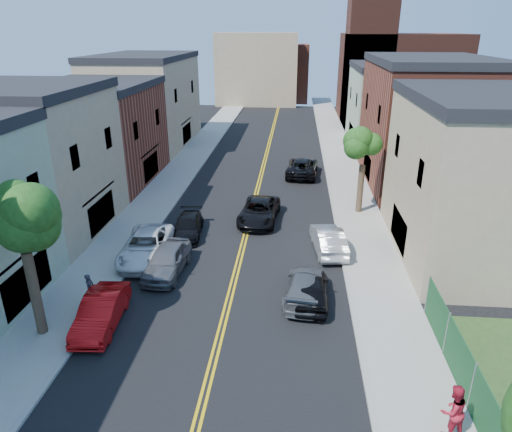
% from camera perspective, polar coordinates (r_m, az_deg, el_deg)
% --- Properties ---
extents(sidewalk_left, '(3.20, 100.00, 0.15)m').
position_cam_1_polar(sidewalk_left, '(45.39, -9.30, 5.80)').
color(sidewalk_left, gray).
rests_on(sidewalk_left, ground).
extents(sidewalk_right, '(3.20, 100.00, 0.15)m').
position_cam_1_polar(sidewalk_right, '(44.30, 11.04, 5.27)').
color(sidewalk_right, gray).
rests_on(sidewalk_right, ground).
extents(curb_left, '(0.30, 100.00, 0.15)m').
position_cam_1_polar(curb_left, '(44.99, -7.12, 5.78)').
color(curb_left, gray).
rests_on(curb_left, ground).
extents(curb_right, '(0.30, 100.00, 0.15)m').
position_cam_1_polar(curb_right, '(44.15, 8.77, 5.37)').
color(curb_right, gray).
rests_on(curb_right, ground).
extents(bldg_left_tan_near, '(9.00, 10.00, 9.00)m').
position_cam_1_polar(bldg_left_tan_near, '(33.14, -26.40, 5.57)').
color(bldg_left_tan_near, '#998466').
rests_on(bldg_left_tan_near, ground).
extents(bldg_left_brick, '(9.00, 12.00, 8.00)m').
position_cam_1_polar(bldg_left_brick, '(42.73, -18.99, 9.31)').
color(bldg_left_brick, brown).
rests_on(bldg_left_brick, ground).
extents(bldg_left_tan_far, '(9.00, 16.00, 9.50)m').
position_cam_1_polar(bldg_left_tan_far, '(55.48, -13.41, 13.44)').
color(bldg_left_tan_far, '#998466').
rests_on(bldg_left_tan_far, ground).
extents(bldg_right_tan, '(9.00, 12.00, 9.00)m').
position_cam_1_polar(bldg_right_tan, '(29.54, 26.48, 3.73)').
color(bldg_right_tan, '#998466').
rests_on(bldg_right_tan, ground).
extents(bldg_right_brick, '(9.00, 14.00, 10.00)m').
position_cam_1_polar(bldg_right_brick, '(42.35, 20.15, 10.44)').
color(bldg_right_brick, brown).
rests_on(bldg_right_brick, ground).
extents(bldg_right_palegrn, '(9.00, 12.00, 8.50)m').
position_cam_1_polar(bldg_right_palegrn, '(55.92, 16.57, 12.68)').
color(bldg_right_palegrn, gray).
rests_on(bldg_right_palegrn, ground).
extents(church, '(16.20, 14.20, 22.60)m').
position_cam_1_polar(church, '(70.72, 16.48, 16.99)').
color(church, '#4C2319').
rests_on(church, ground).
extents(backdrop_left, '(14.00, 8.00, 12.00)m').
position_cam_1_polar(backdrop_left, '(84.75, 0.15, 17.74)').
color(backdrop_left, '#998466').
rests_on(backdrop_left, ground).
extents(backdrop_center, '(10.00, 8.00, 10.00)m').
position_cam_1_polar(backdrop_center, '(88.57, 3.08, 17.26)').
color(backdrop_center, brown).
rests_on(backdrop_center, ground).
extents(fence_right, '(0.04, 15.00, 1.90)m').
position_cam_1_polar(fence_right, '(17.69, 26.81, -21.75)').
color(fence_right, '#143F1E').
rests_on(fence_right, sidewalk_right).
extents(tree_left_mid, '(5.20, 5.20, 9.29)m').
position_cam_1_polar(tree_left_mid, '(20.49, -27.69, 2.20)').
color(tree_left_mid, '#39261C').
rests_on(tree_left_mid, sidewalk_left).
extents(tree_right_far, '(4.40, 4.40, 8.03)m').
position_cam_1_polar(tree_right_far, '(33.29, 13.39, 9.60)').
color(tree_right_far, '#39261C').
rests_on(tree_right_far, sidewalk_right).
extents(red_sedan, '(1.87, 4.58, 1.48)m').
position_cam_1_polar(red_sedan, '(22.55, -18.63, -11.16)').
color(red_sedan, red).
rests_on(red_sedan, ground).
extents(white_pickup, '(3.07, 5.87, 1.58)m').
position_cam_1_polar(white_pickup, '(27.97, -13.45, -3.65)').
color(white_pickup, silver).
rests_on(white_pickup, ground).
extents(grey_car_left, '(2.10, 4.72, 1.58)m').
position_cam_1_polar(grey_car_left, '(26.11, -10.95, -5.37)').
color(grey_car_left, '#53545A').
rests_on(grey_car_left, ground).
extents(black_car_left, '(2.15, 4.53, 1.28)m').
position_cam_1_polar(black_car_left, '(30.56, -8.47, -1.28)').
color(black_car_left, black).
rests_on(black_car_left, ground).
extents(grey_car_right, '(2.43, 4.83, 1.35)m').
position_cam_1_polar(grey_car_right, '(23.52, 6.09, -8.69)').
color(grey_car_right, '#4F5255').
rests_on(grey_car_right, ground).
extents(black_car_right, '(1.84, 4.27, 1.44)m').
position_cam_1_polar(black_car_right, '(23.29, 6.86, -8.94)').
color(black_car_right, black).
rests_on(black_car_right, ground).
extents(silver_car_right, '(2.21, 4.82, 1.53)m').
position_cam_1_polar(silver_car_right, '(28.40, 8.95, -2.92)').
color(silver_car_right, '#AFB2B7').
rests_on(silver_car_right, ground).
extents(dark_car_right_far, '(3.13, 6.00, 1.61)m').
position_cam_1_polar(dark_car_right_far, '(43.01, 5.75, 6.08)').
color(dark_car_right_far, black).
rests_on(dark_car_right_far, ground).
extents(black_suv_lane, '(2.93, 5.60, 1.51)m').
position_cam_1_polar(black_suv_lane, '(32.41, 0.39, 0.60)').
color(black_suv_lane, black).
rests_on(black_suv_lane, ground).
extents(pedestrian_left, '(0.39, 0.57, 1.54)m').
position_cam_1_polar(pedestrian_left, '(24.16, -19.88, -8.45)').
color(pedestrian_left, '#26262D').
rests_on(pedestrian_left, sidewalk_left).
extents(pedestrian_right, '(1.14, 1.01, 1.94)m').
position_cam_1_polar(pedestrian_right, '(17.58, 23.22, -21.27)').
color(pedestrian_right, '#A7192B').
rests_on(pedestrian_right, sidewalk_right).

